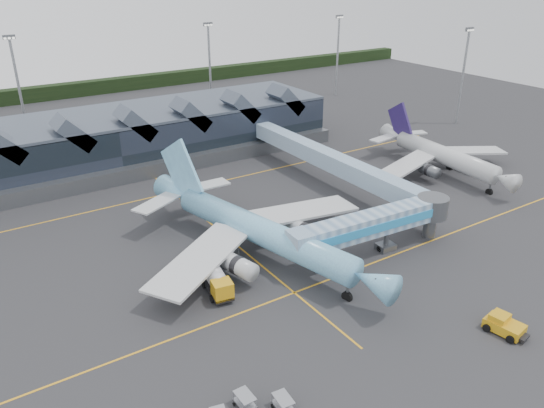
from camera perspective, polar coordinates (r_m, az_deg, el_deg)
ground at (r=69.62m, az=-1.40°, el=-6.42°), size 260.00×260.00×0.00m
taxi_stripes at (r=77.24m, az=-5.31°, el=-3.19°), size 120.00×60.00×0.01m
tree_line_far at (r=167.38m, az=-22.03°, el=11.16°), size 260.00×4.00×4.00m
terminal at (r=106.30m, az=-17.48°, el=6.49°), size 90.00×22.25×12.52m
light_masts at (r=127.27m, az=-8.51°, el=13.74°), size 132.40×42.56×22.45m
main_airliner at (r=69.87m, az=-1.89°, el=-2.64°), size 35.09×41.04×13.31m
regional_jet at (r=103.27m, az=17.65°, el=5.14°), size 29.41×32.14×11.03m
jet_bridge at (r=71.77m, az=11.78°, el=-1.92°), size 25.31×5.32×6.27m
fuel_truck at (r=64.50m, az=-6.35°, el=-7.56°), size 3.70×9.13×3.03m
pushback_tug at (r=62.55m, az=23.68°, el=-11.83°), size 3.33×4.65×1.93m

